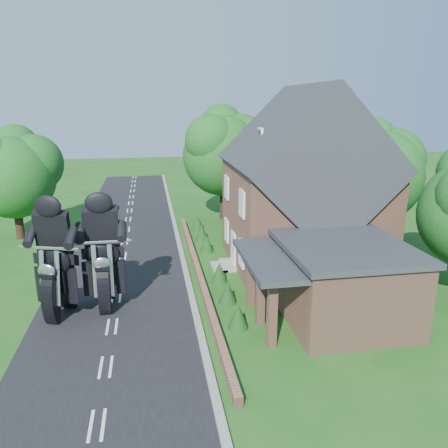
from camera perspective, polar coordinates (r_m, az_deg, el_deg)
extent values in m
plane|color=#1B4C15|center=(19.75, -14.42, -12.88)|extent=(120.00, 120.00, 0.00)
cube|color=black|center=(19.75, -14.42, -12.85)|extent=(7.00, 80.00, 0.02)
cube|color=gray|center=(19.71, -3.57, -12.23)|extent=(0.30, 80.00, 0.12)
cube|color=#95624C|center=(24.23, -3.35, -6.36)|extent=(0.30, 22.00, 0.40)
cube|color=#95624C|center=(25.66, 10.17, 1.25)|extent=(8.00, 8.00, 6.00)
cube|color=#26292D|center=(25.10, 10.50, 7.90)|extent=(8.48, 8.64, 8.48)
cube|color=#95624C|center=(25.65, 15.21, 14.97)|extent=(0.60, 0.90, 1.60)
cube|color=white|center=(24.17, 4.76, 11.39)|extent=(0.12, 0.80, 0.90)
cube|color=black|center=(24.16, 4.62, 11.40)|extent=(0.04, 0.55, 0.65)
cube|color=white|center=(25.16, 1.21, -3.42)|extent=(0.10, 1.10, 2.10)
cube|color=gray|center=(25.41, 0.44, -5.38)|extent=(0.80, 1.60, 0.30)
cube|color=gray|center=(25.36, -0.68, -5.61)|extent=(0.80, 1.60, 0.15)
cube|color=white|center=(22.95, 2.26, -3.89)|extent=(0.10, 1.10, 1.40)
cube|color=black|center=(22.94, 2.21, -3.89)|extent=(0.04, 0.92, 1.22)
cube|color=white|center=(27.06, 0.33, -0.82)|extent=(0.10, 1.10, 1.40)
cube|color=black|center=(27.05, 0.29, -0.83)|extent=(0.04, 0.92, 1.22)
cube|color=white|center=(22.19, 2.34, 2.70)|extent=(0.10, 1.10, 1.40)
cube|color=black|center=(22.19, 2.29, 2.69)|extent=(0.04, 0.92, 1.22)
cube|color=white|center=(26.42, 0.34, 4.80)|extent=(0.10, 1.10, 1.40)
cube|color=black|center=(26.42, 0.29, 4.80)|extent=(0.04, 0.92, 1.22)
cube|color=#95624C|center=(19.96, 15.22, -7.53)|extent=(5.00, 5.60, 3.20)
cube|color=#26292D|center=(19.37, 15.58, -2.83)|extent=(5.30, 5.94, 0.24)
cube|color=#26292D|center=(18.41, 6.70, -4.54)|extent=(2.60, 5.32, 0.22)
cube|color=#95624C|center=(17.29, 6.29, -11.53)|extent=(0.35, 0.35, 2.80)
cube|color=#95624C|center=(18.84, 4.77, -9.09)|extent=(0.35, 0.35, 2.80)
cube|color=#95624C|center=(20.44, 3.51, -7.02)|extent=(0.35, 0.35, 2.80)
cylinder|color=black|center=(30.69, 19.05, 0.10)|extent=(0.56, 0.56, 3.00)
sphere|color=#154C16|center=(30.05, 19.58, 5.90)|extent=(6.00, 6.00, 6.00)
sphere|color=#154C16|center=(31.12, 21.39, 7.71)|extent=(4.32, 4.32, 4.32)
sphere|color=#154C16|center=(28.60, 18.81, 7.95)|extent=(3.72, 3.72, 3.72)
sphere|color=#154C16|center=(30.90, 19.02, 10.13)|extent=(3.30, 3.30, 3.30)
cylinder|color=black|center=(36.26, 9.99, 3.51)|extent=(0.56, 0.56, 3.60)
sphere|color=#154C16|center=(35.67, 10.28, 9.46)|extent=(7.20, 7.20, 7.20)
sphere|color=#154C16|center=(36.83, 12.39, 11.22)|extent=(5.18, 5.18, 5.18)
sphere|color=#154C16|center=(34.12, 8.99, 11.67)|extent=(4.46, 4.46, 4.46)
sphere|color=#154C16|center=(36.89, 9.85, 13.60)|extent=(3.96, 3.96, 3.96)
cylinder|color=black|center=(35.70, 0.31, 3.40)|extent=(0.56, 0.56, 3.40)
sphere|color=#154C16|center=(35.13, 0.32, 8.92)|extent=(6.40, 6.40, 6.40)
sphere|color=#154C16|center=(35.93, 2.44, 10.60)|extent=(4.61, 4.61, 4.61)
sphere|color=#154C16|center=(33.88, -1.28, 10.84)|extent=(3.97, 3.97, 3.97)
sphere|color=#154C16|center=(36.21, 0.12, 12.68)|extent=(3.52, 3.52, 3.52)
cylinder|color=black|center=(33.51, -24.84, 0.58)|extent=(0.56, 0.56, 2.80)
sphere|color=#154C16|center=(32.95, -25.42, 5.53)|extent=(5.60, 5.60, 5.60)
sphere|color=#154C16|center=(33.05, -23.23, 7.28)|extent=(4.03, 4.03, 4.03)
sphere|color=#154C16|center=(33.76, -25.16, 9.14)|extent=(3.08, 3.08, 3.08)
cone|color=#113511|center=(18.84, 1.86, -11.93)|extent=(0.90, 0.90, 1.10)
cone|color=#113511|center=(21.04, 0.47, -8.83)|extent=(0.90, 0.90, 1.10)
cone|color=#113511|center=(23.31, -0.63, -6.32)|extent=(0.90, 0.90, 1.10)
cone|color=#113511|center=(27.96, -2.27, -2.54)|extent=(0.90, 0.90, 1.10)
cone|color=#113511|center=(30.33, -2.89, -1.09)|extent=(0.90, 0.90, 1.10)
cone|color=#113511|center=(32.71, -3.43, 0.15)|extent=(0.90, 0.90, 1.10)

